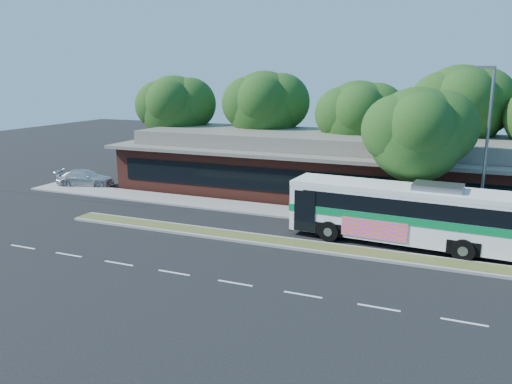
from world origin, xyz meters
TOP-DOWN VIEW (x-y plane):
  - ground at (0.00, 0.00)m, footprint 120.00×120.00m
  - median_strip at (0.00, 0.60)m, footprint 26.00×1.10m
  - sidewalk at (0.00, 6.40)m, footprint 44.00×2.60m
  - parking_lot at (-18.00, 10.00)m, footprint 14.00×12.00m
  - plaza_building at (0.00, 12.99)m, footprint 33.20×11.20m
  - lamp_post at (9.56, 6.00)m, footprint 0.93×0.18m
  - tree_bg_a at (-14.58, 15.14)m, footprint 6.47×5.80m
  - tree_bg_b at (-6.57, 16.14)m, footprint 6.69×6.00m
  - tree_bg_c at (1.40, 15.13)m, footprint 6.24×5.60m
  - tree_bg_d at (8.45, 16.15)m, footprint 6.91×6.20m
  - transit_bus at (6.06, 2.92)m, footprint 12.07×3.43m
  - sedan at (-19.00, 7.80)m, footprint 4.83×3.01m
  - sidewalk_tree at (6.38, 6.33)m, footprint 5.91×5.30m

SIDE VIEW (x-z plane):
  - ground at x=0.00m, z-range 0.00..0.00m
  - parking_lot at x=-18.00m, z-range 0.00..0.01m
  - sidewalk at x=0.00m, z-range 0.00..0.12m
  - median_strip at x=0.00m, z-range 0.00..0.15m
  - sedan at x=-19.00m, z-range 0.00..1.30m
  - transit_bus at x=6.06m, z-range 0.19..3.54m
  - plaza_building at x=0.00m, z-range -0.10..4.35m
  - lamp_post at x=9.56m, z-range 0.37..9.44m
  - sidewalk_tree at x=6.38m, z-range 1.48..9.48m
  - tree_bg_c at x=1.40m, z-range 1.46..9.72m
  - tree_bg_a at x=-14.58m, z-range 1.55..10.18m
  - tree_bg_b at x=-6.57m, z-range 1.64..10.64m
  - tree_bg_d at x=8.45m, z-range 1.73..11.10m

